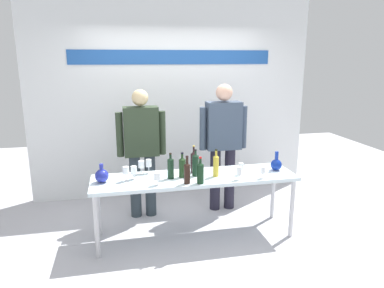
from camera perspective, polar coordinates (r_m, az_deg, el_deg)
ground_plane at (r=4.34m, az=0.43°, el=-14.42°), size 10.00×10.00×0.00m
back_wall at (r=5.32m, az=-3.07°, el=7.82°), size 4.16×0.11×3.00m
display_table at (r=4.07m, az=0.45°, el=-6.00°), size 2.31×0.61×0.73m
decanter_blue_left at (r=3.95m, az=-14.28°, el=-4.92°), size 0.15×0.15×0.21m
decanter_blue_right at (r=4.35m, az=13.36°, el=-3.17°), size 0.13×0.13×0.23m
presenter_left at (r=4.56m, az=-8.10°, el=-0.24°), size 0.62×0.22×1.67m
presenter_right at (r=4.75m, az=5.03°, el=0.87°), size 0.65×0.22×1.72m
wine_bottle_0 at (r=3.94m, az=-3.45°, el=-3.76°), size 0.07×0.07×0.29m
wine_bottle_1 at (r=4.02m, az=3.87°, el=-3.34°), size 0.07×0.07×0.32m
wine_bottle_2 at (r=3.78m, az=1.35°, el=-4.53°), size 0.07×0.07×0.29m
wine_bottle_3 at (r=3.98m, az=-1.57°, el=-3.67°), size 0.07×0.07×0.29m
wine_bottle_4 at (r=4.02m, az=0.57°, el=-3.27°), size 0.07×0.07×0.31m
wine_bottle_5 at (r=4.14m, az=0.28°, el=-2.80°), size 0.07×0.07×0.32m
wine_bottle_6 at (r=3.78m, az=-0.80°, el=-4.53°), size 0.07×0.07×0.31m
wine_glass_left_0 at (r=3.76m, az=-5.61°, el=-5.18°), size 0.07×0.07×0.14m
wine_glass_left_1 at (r=4.14m, az=-8.13°, el=-3.28°), size 0.07×0.07×0.16m
wine_glass_left_2 at (r=3.97m, az=-9.33°, el=-4.18°), size 0.07×0.07×0.15m
wine_glass_left_3 at (r=4.14m, az=-6.98°, el=-3.11°), size 0.07×0.07×0.17m
wine_glass_left_4 at (r=3.92m, az=-10.56°, el=-4.24°), size 0.07×0.07×0.16m
wine_glass_right_0 at (r=4.03m, az=11.28°, el=-4.17°), size 0.06×0.06×0.13m
wine_glass_right_1 at (r=3.94m, az=7.57°, el=-4.26°), size 0.06×0.06×0.15m
wine_glass_right_2 at (r=4.11m, az=7.83°, el=-3.60°), size 0.06×0.06×0.14m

